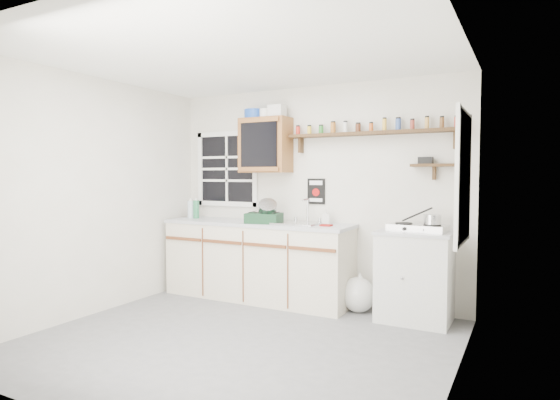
{
  "coord_description": "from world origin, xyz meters",
  "views": [
    {
      "loc": [
        2.24,
        -3.41,
        1.46
      ],
      "look_at": [
        0.13,
        0.55,
        1.23
      ],
      "focal_mm": 30.0,
      "sensor_mm": 36.0,
      "label": 1
    }
  ],
  "objects_px": {
    "main_cabinet": "(257,260)",
    "right_cabinet": "(415,276)",
    "spice_shelf": "(371,132)",
    "upper_cabinet": "(265,145)",
    "hotplate": "(418,228)",
    "dish_rack": "(265,215)"
  },
  "relations": [
    {
      "from": "upper_cabinet",
      "to": "dish_rack",
      "type": "height_order",
      "value": "upper_cabinet"
    },
    {
      "from": "right_cabinet",
      "to": "dish_rack",
      "type": "relative_size",
      "value": 2.11
    },
    {
      "from": "right_cabinet",
      "to": "hotplate",
      "type": "bearing_deg",
      "value": -37.83
    },
    {
      "from": "upper_cabinet",
      "to": "hotplate",
      "type": "bearing_deg",
      "value": -4.33
    },
    {
      "from": "main_cabinet",
      "to": "dish_rack",
      "type": "height_order",
      "value": "dish_rack"
    },
    {
      "from": "spice_shelf",
      "to": "dish_rack",
      "type": "bearing_deg",
      "value": -164.73
    },
    {
      "from": "right_cabinet",
      "to": "spice_shelf",
      "type": "height_order",
      "value": "spice_shelf"
    },
    {
      "from": "right_cabinet",
      "to": "spice_shelf",
      "type": "distance_m",
      "value": 1.58
    },
    {
      "from": "upper_cabinet",
      "to": "hotplate",
      "type": "xyz_separation_m",
      "value": [
        1.83,
        -0.14,
        -0.88
      ]
    },
    {
      "from": "right_cabinet",
      "to": "dish_rack",
      "type": "bearing_deg",
      "value": -175.73
    },
    {
      "from": "spice_shelf",
      "to": "hotplate",
      "type": "height_order",
      "value": "spice_shelf"
    },
    {
      "from": "main_cabinet",
      "to": "right_cabinet",
      "type": "distance_m",
      "value": 1.84
    },
    {
      "from": "main_cabinet",
      "to": "upper_cabinet",
      "type": "relative_size",
      "value": 3.55
    },
    {
      "from": "right_cabinet",
      "to": "hotplate",
      "type": "height_order",
      "value": "hotplate"
    },
    {
      "from": "hotplate",
      "to": "upper_cabinet",
      "type": "bearing_deg",
      "value": -178.47
    },
    {
      "from": "spice_shelf",
      "to": "dish_rack",
      "type": "relative_size",
      "value": 4.42
    },
    {
      "from": "right_cabinet",
      "to": "hotplate",
      "type": "distance_m",
      "value": 0.49
    },
    {
      "from": "main_cabinet",
      "to": "upper_cabinet",
      "type": "xyz_separation_m",
      "value": [
        0.03,
        0.14,
        1.36
      ]
    },
    {
      "from": "spice_shelf",
      "to": "dish_rack",
      "type": "xyz_separation_m",
      "value": [
        -1.14,
        -0.31,
        -0.92
      ]
    },
    {
      "from": "right_cabinet",
      "to": "spice_shelf",
      "type": "bearing_deg",
      "value": 160.26
    },
    {
      "from": "main_cabinet",
      "to": "hotplate",
      "type": "distance_m",
      "value": 1.92
    },
    {
      "from": "dish_rack",
      "to": "hotplate",
      "type": "distance_m",
      "value": 1.7
    }
  ]
}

